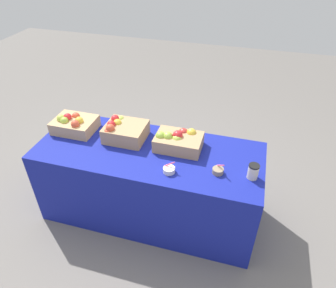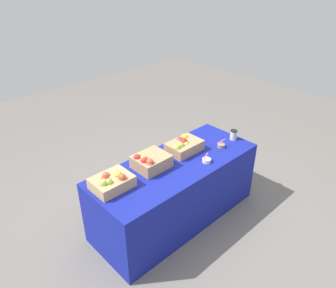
{
  "view_description": "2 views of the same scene",
  "coord_description": "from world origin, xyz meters",
  "px_view_note": "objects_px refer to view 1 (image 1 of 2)",
  "views": [
    {
      "loc": [
        0.72,
        -1.92,
        2.3
      ],
      "look_at": [
        0.16,
        0.06,
        0.79
      ],
      "focal_mm": 33.08,
      "sensor_mm": 36.0,
      "label": 1
    },
    {
      "loc": [
        -2.01,
        -2.01,
        2.58
      ],
      "look_at": [
        -0.12,
        -0.01,
        1.02
      ],
      "focal_mm": 34.39,
      "sensor_mm": 36.0,
      "label": 2
    }
  ],
  "objects_px": {
    "apple_crate_middle": "(124,131)",
    "sample_bowl_mid": "(169,170)",
    "coffee_cup": "(253,171)",
    "sample_bowl_near": "(218,171)",
    "apple_crate_left": "(74,124)",
    "apple_crate_right": "(178,141)"
  },
  "relations": [
    {
      "from": "apple_crate_left",
      "to": "sample_bowl_mid",
      "type": "xyz_separation_m",
      "value": [
        0.98,
        -0.32,
        -0.05
      ]
    },
    {
      "from": "apple_crate_left",
      "to": "apple_crate_right",
      "type": "relative_size",
      "value": 0.95
    },
    {
      "from": "sample_bowl_near",
      "to": "sample_bowl_mid",
      "type": "distance_m",
      "value": 0.37
    },
    {
      "from": "apple_crate_right",
      "to": "sample_bowl_mid",
      "type": "relative_size",
      "value": 4.12
    },
    {
      "from": "apple_crate_middle",
      "to": "sample_bowl_near",
      "type": "xyz_separation_m",
      "value": [
        0.86,
        -0.23,
        -0.05
      ]
    },
    {
      "from": "apple_crate_middle",
      "to": "sample_bowl_mid",
      "type": "distance_m",
      "value": 0.6
    },
    {
      "from": "apple_crate_right",
      "to": "sample_bowl_mid",
      "type": "bearing_deg",
      "value": -87.56
    },
    {
      "from": "sample_bowl_mid",
      "to": "apple_crate_left",
      "type": "bearing_deg",
      "value": 162.01
    },
    {
      "from": "coffee_cup",
      "to": "sample_bowl_near",
      "type": "bearing_deg",
      "value": -175.83
    },
    {
      "from": "apple_crate_middle",
      "to": "apple_crate_right",
      "type": "relative_size",
      "value": 0.89
    },
    {
      "from": "apple_crate_right",
      "to": "apple_crate_left",
      "type": "bearing_deg",
      "value": -179.65
    },
    {
      "from": "coffee_cup",
      "to": "apple_crate_left",
      "type": "bearing_deg",
      "value": 172.57
    },
    {
      "from": "apple_crate_left",
      "to": "apple_crate_right",
      "type": "bearing_deg",
      "value": 0.35
    },
    {
      "from": "sample_bowl_near",
      "to": "sample_bowl_mid",
      "type": "relative_size",
      "value": 1.11
    },
    {
      "from": "sample_bowl_near",
      "to": "sample_bowl_mid",
      "type": "bearing_deg",
      "value": -165.65
    },
    {
      "from": "apple_crate_middle",
      "to": "sample_bowl_mid",
      "type": "xyz_separation_m",
      "value": [
        0.5,
        -0.33,
        -0.05
      ]
    },
    {
      "from": "apple_crate_left",
      "to": "apple_crate_middle",
      "type": "distance_m",
      "value": 0.48
    },
    {
      "from": "apple_crate_middle",
      "to": "apple_crate_right",
      "type": "xyz_separation_m",
      "value": [
        0.48,
        -0.0,
        -0.01
      ]
    },
    {
      "from": "apple_crate_left",
      "to": "coffee_cup",
      "type": "relative_size",
      "value": 3.07
    },
    {
      "from": "apple_crate_left",
      "to": "apple_crate_middle",
      "type": "height_order",
      "value": "apple_crate_middle"
    },
    {
      "from": "apple_crate_left",
      "to": "coffee_cup",
      "type": "height_order",
      "value": "apple_crate_left"
    },
    {
      "from": "apple_crate_left",
      "to": "apple_crate_middle",
      "type": "xyz_separation_m",
      "value": [
        0.48,
        0.01,
        0.01
      ]
    }
  ]
}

